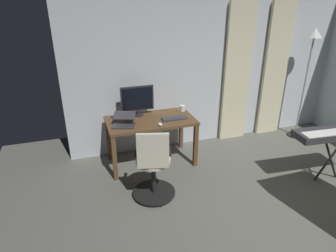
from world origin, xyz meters
TOP-DOWN VIEW (x-y plane):
  - ground_plane at (0.00, 0.00)m, footprint 7.09×7.09m
  - back_room_partition at (0.00, -2.73)m, footprint 4.82×0.10m
  - curtain_left_panel at (-1.20, -2.62)m, footprint 0.46×0.06m
  - curtain_right_panel at (-0.44, -2.62)m, footprint 0.49×0.06m
  - desk at (1.20, -2.22)m, footprint 1.30×0.70m
  - office_chair at (1.41, -1.35)m, footprint 0.56×0.56m
  - computer_monitor at (1.34, -2.46)m, footprint 0.50×0.18m
  - computer_keyboard at (0.86, -2.12)m, footprint 0.38×0.13m
  - laptop at (1.61, -2.14)m, footprint 0.39×0.40m
  - computer_mouse at (1.13, -1.97)m, footprint 0.06×0.10m
  - cell_phone_face_up at (1.70, -2.43)m, footprint 0.11×0.16m
  - mug_coffee at (0.63, -2.40)m, footprint 0.13×0.09m
  - floor_lamp at (-1.61, -2.29)m, footprint 0.28×0.28m

SIDE VIEW (x-z plane):
  - ground_plane at x=0.00m, z-range 0.00..0.00m
  - office_chair at x=1.41m, z-range -0.03..0.96m
  - desk at x=1.20m, z-range 0.27..0.99m
  - cell_phone_face_up at x=1.70m, z-range 0.73..0.74m
  - computer_keyboard at x=0.86m, z-range 0.73..0.75m
  - computer_mouse at x=1.13m, z-range 0.73..0.76m
  - mug_coffee at x=0.63m, z-range 0.73..0.82m
  - laptop at x=1.61m, z-range 0.70..0.85m
  - computer_monitor at x=1.34m, z-range 0.75..1.20m
  - curtain_left_panel at x=-1.20m, z-range 0.00..2.34m
  - curtain_right_panel at x=-0.44m, z-range 0.00..2.34m
  - back_room_partition at x=0.00m, z-range 0.00..2.62m
  - floor_lamp at x=-1.61m, z-range 0.49..2.42m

